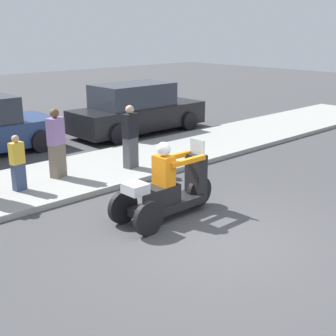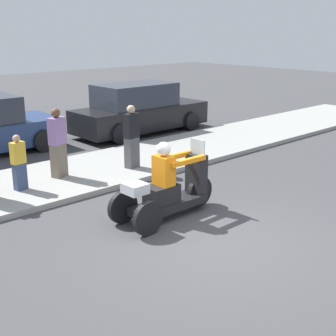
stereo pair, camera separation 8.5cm
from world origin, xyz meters
name	(u,v)px [view 1 (the left image)]	position (x,y,z in m)	size (l,w,h in m)	color
ground_plane	(217,240)	(0.00, 0.00, 0.00)	(60.00, 60.00, 0.00)	#424244
sidewalk_strip	(71,176)	(0.00, 4.60, 0.06)	(28.00, 2.80, 0.12)	#9E9E99
motorcycle_trike	(168,191)	(0.08, 1.29, 0.53)	(2.26, 0.81, 1.48)	black
spectator_near_curb	(130,138)	(1.37, 4.03, 0.87)	(0.40, 0.28, 1.55)	#515156
spectator_with_child	(18,164)	(-1.41, 4.34, 0.70)	(0.31, 0.21, 1.20)	#38476B
spectator_by_tree	(57,145)	(-0.33, 4.58, 0.89)	(0.43, 0.34, 1.60)	#726656
parked_car_lot_left	(137,110)	(4.35, 7.41, 0.78)	(4.75, 1.94, 1.68)	black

